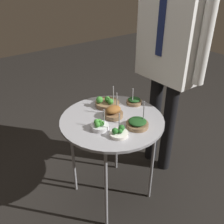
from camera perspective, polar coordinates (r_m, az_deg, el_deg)
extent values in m
plane|color=black|center=(2.07, 0.00, -17.91)|extent=(8.00, 8.00, 0.00)
cylinder|color=#939399|center=(1.63, 0.00, -1.79)|extent=(0.68, 0.68, 0.02)
cylinder|color=gray|center=(1.63, -1.36, -17.54)|extent=(0.02, 0.02, 0.67)
cylinder|color=gray|center=(1.88, -8.87, -10.06)|extent=(0.02, 0.02, 0.67)
cylinder|color=gray|center=(1.83, 9.19, -11.54)|extent=(0.02, 0.02, 0.67)
cylinder|color=gray|center=(2.06, 1.03, -5.68)|extent=(0.02, 0.02, 0.67)
cylinder|color=brown|center=(1.64, 0.31, -0.62)|extent=(0.13, 0.13, 0.03)
ellipsoid|color=brown|center=(1.62, 0.32, 0.55)|extent=(0.08, 0.11, 0.05)
cylinder|color=#939399|center=(1.63, 1.08, 1.89)|extent=(0.01, 0.01, 0.16)
cylinder|color=brown|center=(1.81, 5.06, 2.24)|extent=(0.11, 0.11, 0.02)
ellipsoid|color=#194219|center=(1.79, 5.09, 2.86)|extent=(0.09, 0.09, 0.02)
cylinder|color=#939399|center=(1.75, 4.75, 3.44)|extent=(0.01, 0.01, 0.13)
cylinder|color=brown|center=(1.55, 5.78, -2.95)|extent=(0.14, 0.14, 0.03)
ellipsoid|color=#194219|center=(1.53, 5.83, -2.13)|extent=(0.11, 0.11, 0.03)
cylinder|color=#939399|center=(1.52, 7.23, -0.37)|extent=(0.01, 0.01, 0.17)
cylinder|color=silver|center=(1.46, 1.59, -5.06)|extent=(0.11, 0.11, 0.02)
sphere|color=#236023|center=(1.44, 1.88, -4.41)|extent=(0.03, 0.03, 0.03)
sphere|color=#236023|center=(1.46, 2.19, -3.66)|extent=(0.04, 0.04, 0.04)
sphere|color=#236023|center=(1.44, 0.70, -4.35)|extent=(0.04, 0.04, 0.04)
cylinder|color=#939399|center=(1.46, 1.65, -2.55)|extent=(0.01, 0.01, 0.13)
cylinder|color=silver|center=(1.52, -2.82, -3.36)|extent=(0.11, 0.11, 0.03)
sphere|color=#387F2D|center=(1.49, -2.42, -2.57)|extent=(0.03, 0.03, 0.03)
sphere|color=#387F2D|center=(1.51, -2.78, -2.50)|extent=(0.02, 0.02, 0.02)
sphere|color=#387F2D|center=(1.52, -2.96, -2.13)|extent=(0.03, 0.03, 0.03)
sphere|color=#387F2D|center=(1.51, -3.54, -2.26)|extent=(0.04, 0.04, 0.04)
sphere|color=#387F2D|center=(1.48, -3.36, -2.87)|extent=(0.03, 0.03, 0.03)
cylinder|color=#939399|center=(1.51, -1.83, -1.45)|extent=(0.01, 0.01, 0.13)
cylinder|color=brown|center=(1.77, -1.10, 1.95)|extent=(0.17, 0.17, 0.03)
sphere|color=#387F2D|center=(1.72, -0.36, 2.42)|extent=(0.04, 0.04, 0.04)
sphere|color=#387F2D|center=(1.76, -1.06, 2.97)|extent=(0.04, 0.04, 0.04)
sphere|color=#387F2D|center=(1.74, -2.88, 2.80)|extent=(0.05, 0.05, 0.05)
cylinder|color=#939399|center=(1.73, 0.30, 3.54)|extent=(0.01, 0.01, 0.15)
cylinder|color=black|center=(2.17, 9.57, -1.72)|extent=(0.10, 0.10, 0.82)
cylinder|color=black|center=(2.08, 12.74, -3.55)|extent=(0.10, 0.10, 0.82)
cube|color=white|center=(1.85, 13.36, 16.36)|extent=(0.46, 0.22, 0.61)
cube|color=navy|center=(1.75, 11.09, 18.31)|extent=(0.05, 0.01, 0.37)
cylinder|color=white|center=(2.02, 7.41, 18.73)|extent=(0.07, 0.07, 0.56)
cylinder|color=white|center=(1.69, 20.53, 14.93)|extent=(0.07, 0.07, 0.56)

